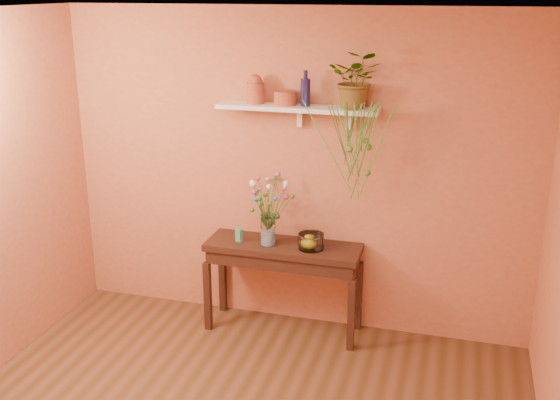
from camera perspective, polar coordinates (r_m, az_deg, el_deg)
room at (r=3.70m, az=-6.62°, el=-5.75°), size 4.04×4.04×2.70m
sideboard at (r=5.52m, az=0.29°, el=-4.97°), size 1.30×0.42×0.79m
wall_shelf at (r=5.23m, az=1.63°, el=7.95°), size 1.30×0.24×0.19m
terracotta_jug at (r=5.32m, az=-2.16°, el=9.57°), size 0.16×0.16×0.23m
terracotta_pot at (r=5.26m, az=0.46°, el=8.86°), size 0.22×0.22×0.11m
blue_bottle at (r=5.19m, az=2.23°, el=9.39°), size 0.08×0.08×0.28m
spider_plant at (r=5.12m, az=6.65°, el=10.36°), size 0.41×0.36×0.44m
plant_fronds at (r=5.05m, az=6.82°, el=4.72°), size 0.70×0.25×0.81m
glass_vase at (r=5.44m, az=-1.04°, el=-2.78°), size 0.13×0.13×0.26m
bouquet at (r=5.34m, az=-1.04°, el=0.24°), size 0.40×0.49×0.48m
glass_bowl at (r=5.38m, az=2.73°, el=-3.65°), size 0.21×0.21×0.13m
lemon at (r=5.39m, az=2.57°, el=-3.73°), size 0.08×0.08×0.08m
carton at (r=5.53m, az=-3.58°, el=-3.06°), size 0.07×0.06×0.11m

